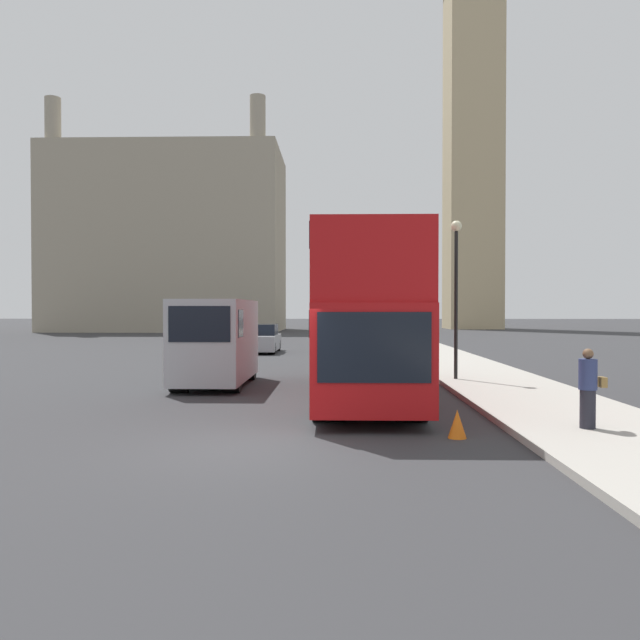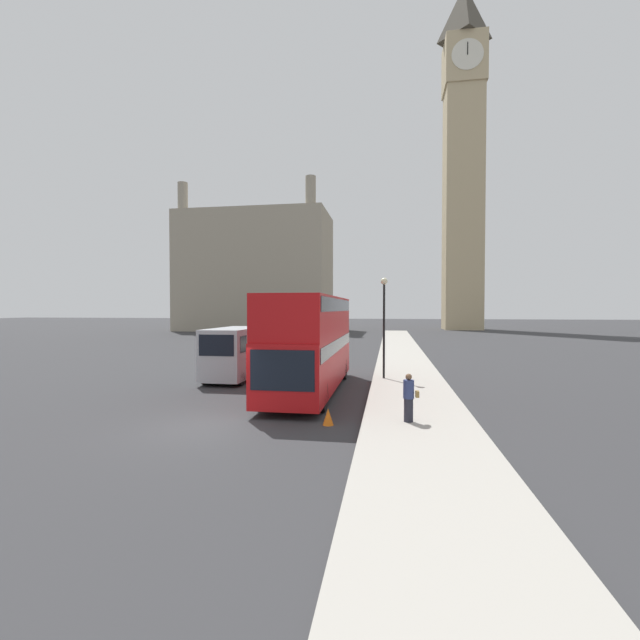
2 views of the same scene
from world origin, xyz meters
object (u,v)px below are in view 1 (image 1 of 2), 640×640
Objects in this scene: parked_sedan at (262,340)px; street_lamp at (456,274)px; white_van at (216,340)px; red_double_decker_bus at (363,311)px; pedestrian at (588,388)px; clock_tower at (473,77)px.

street_lamp is at bearing -60.44° from parked_sedan.
white_van is 8.27m from street_lamp.
red_double_decker_bus is 2.10× the size of white_van.
pedestrian is (4.21, -5.18, -1.50)m from red_double_decker_bus.
white_van is at bearing -88.60° from parked_sedan.
pedestrian is 9.15m from street_lamp.
red_double_decker_bus is 2.00× the size of street_lamp.
white_van is at bearing 138.83° from pedestrian.
street_lamp is at bearing 6.81° from white_van.
street_lamp is (-13.44, -59.20, -28.42)m from clock_tower.
street_lamp is (3.28, 3.50, 1.24)m from red_double_decker_bus.
red_double_decker_bus is 2.38× the size of parked_sedan.
clock_tower is 5.89× the size of red_double_decker_bus.
red_double_decker_bus is at bearing -28.83° from white_van.
pedestrian is 0.30× the size of street_lamp.
red_double_decker_bus is at bearing -133.20° from street_lamp.
red_double_decker_bus reaches higher than parked_sedan.
pedestrian reaches higher than parked_sedan.
white_van is (-21.36, -60.15, -30.61)m from clock_tower.
red_double_decker_bus is 6.84m from pedestrian.
clock_tower is at bearing 79.56° from pedestrian.
street_lamp is (7.92, 0.95, 2.19)m from white_van.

